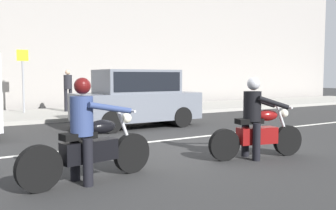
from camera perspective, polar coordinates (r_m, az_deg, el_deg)
ground_plane at (r=8.40m, az=1.65°, el=-6.52°), size 80.00×80.00×0.00m
sidewalk_slab at (r=15.64m, az=-14.55°, el=-1.27°), size 40.00×4.40×0.14m
lane_marking_stripe at (r=9.02m, az=-2.94°, el=-5.73°), size 18.00×0.14×0.01m
motorcycle_with_rider_denim_blue at (r=5.72m, az=-12.20°, el=-5.26°), size 2.22×0.76×1.58m
motorcycle_with_rider_black_leather at (r=7.40m, az=13.55°, el=-3.04°), size 2.03×0.78×1.59m
parked_hatchback_slate_gray at (r=11.60m, az=-4.90°, el=1.17°), size 3.87×1.76×1.80m
street_sign_post at (r=15.80m, az=-21.55°, el=4.45°), size 0.44×0.08×2.54m
pedestrian_bystander at (r=15.83m, az=-15.23°, el=2.70°), size 0.34×0.34×1.72m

